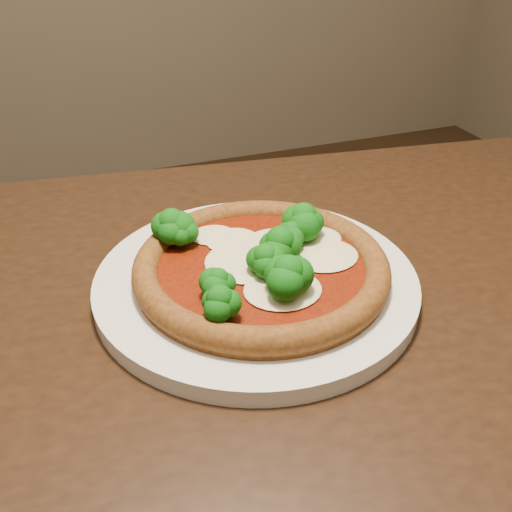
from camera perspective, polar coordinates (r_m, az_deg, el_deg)
name	(u,v)px	position (r m, az deg, el deg)	size (l,w,h in m)	color
dining_table	(240,394)	(0.63, -1.63, -13.67)	(1.19, 0.89, 0.75)	black
plate	(256,281)	(0.59, 0.00, -2.54)	(0.33, 0.33, 0.02)	silver
pizza	(260,263)	(0.57, 0.42, -0.67)	(0.26, 0.26, 0.06)	brown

